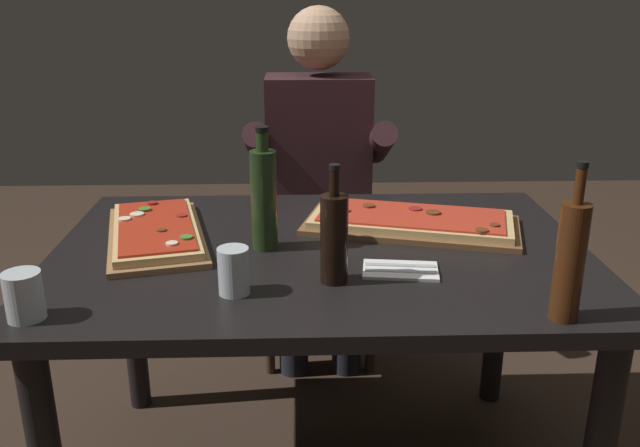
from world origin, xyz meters
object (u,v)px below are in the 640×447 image
tumbler_far_side (24,299)px  seated_diner (319,174)px  dining_table (321,281)px  tumbler_near_camera (234,271)px  oil_bottle_amber (334,237)px  diner_chair (318,228)px  pizza_rectangular_left (156,232)px  wine_bottle_dark (570,260)px  vinegar_bottle_green (264,198)px  pizza_rectangular_front (411,222)px

tumbler_far_side → seated_diner: size_ratio=0.08×
dining_table → tumbler_near_camera: tumbler_near_camera is taller
oil_bottle_amber → diner_chair: bearing=90.2°
pizza_rectangular_left → tumbler_near_camera: 0.43m
tumbler_near_camera → seated_diner: bearing=77.6°
pizza_rectangular_left → oil_bottle_amber: (0.47, -0.30, 0.09)m
tumbler_far_side → diner_chair: 1.42m
seated_diner → wine_bottle_dark: bearing=-67.9°
vinegar_bottle_green → tumbler_near_camera: bearing=-101.6°
pizza_rectangular_left → oil_bottle_amber: oil_bottle_amber is taller
pizza_rectangular_front → tumbler_far_side: (-0.88, -0.52, 0.02)m
oil_bottle_amber → vinegar_bottle_green: size_ratio=0.87×
vinegar_bottle_green → tumbler_far_side: 0.62m
dining_table → oil_bottle_amber: 0.30m
vinegar_bottle_green → dining_table: bearing=-2.0°
pizza_rectangular_left → vinegar_bottle_green: 0.33m
oil_bottle_amber → tumbler_near_camera: size_ratio=2.61×
diner_chair → wine_bottle_dark: bearing=-69.8°
dining_table → diner_chair: size_ratio=1.61×
dining_table → wine_bottle_dark: 0.68m
dining_table → diner_chair: bearing=88.7°
pizza_rectangular_left → wine_bottle_dark: (0.93, -0.50, 0.11)m
seated_diner → pizza_rectangular_left: bearing=-125.4°
dining_table → wine_bottle_dark: (0.49, -0.42, 0.23)m
vinegar_bottle_green → tumbler_near_camera: size_ratio=3.00×
pizza_rectangular_left → seated_diner: size_ratio=0.41×
diner_chair → pizza_rectangular_front: bearing=-71.2°
tumbler_near_camera → tumbler_far_side: 0.43m
vinegar_bottle_green → seated_diner: size_ratio=0.24×
wine_bottle_dark → tumbler_far_side: bearing=178.1°
pizza_rectangular_front → tumbler_near_camera: bearing=-138.4°
vinegar_bottle_green → seated_diner: seated_diner is taller
pizza_rectangular_front → tumbler_far_side: size_ratio=6.33×
wine_bottle_dark → tumbler_near_camera: (-0.69, 0.14, -0.08)m
pizza_rectangular_front → oil_bottle_amber: bearing=-123.8°
tumbler_near_camera → pizza_rectangular_left: bearing=124.6°
pizza_rectangular_front → wine_bottle_dark: wine_bottle_dark is taller
wine_bottle_dark → diner_chair: bearing=110.2°
pizza_rectangular_front → tumbler_far_side: tumbler_far_side is taller
tumbler_near_camera → diner_chair: size_ratio=0.12×
pizza_rectangular_left → tumbler_far_side: bearing=-110.8°
oil_bottle_amber → pizza_rectangular_left: bearing=147.8°
oil_bottle_amber → seated_diner: (-0.00, 0.95, -0.11)m
tumbler_near_camera → pizza_rectangular_front: bearing=41.6°
pizza_rectangular_left → tumbler_far_side: size_ratio=5.37×
tumbler_far_side → diner_chair: diner_chair is taller
pizza_rectangular_front → pizza_rectangular_left: size_ratio=1.18×
oil_bottle_amber → diner_chair: (-0.00, 1.07, -0.36)m
tumbler_far_side → seated_diner: (0.64, 1.11, -0.04)m
dining_table → wine_bottle_dark: wine_bottle_dark is taller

